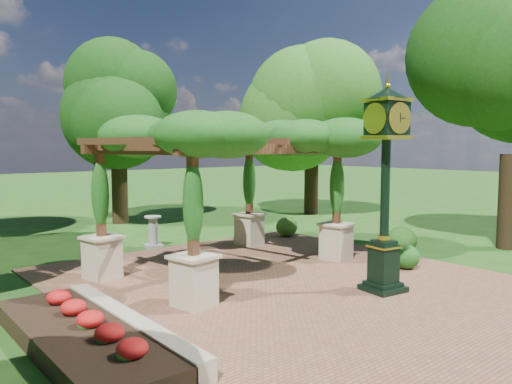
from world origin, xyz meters
TOP-DOWN VIEW (x-y plane):
  - ground at (0.00, 0.00)m, footprint 120.00×120.00m
  - brick_plaza at (0.00, 1.00)m, footprint 10.00×12.00m
  - border_wall at (-4.60, 0.50)m, footprint 0.35×5.00m
  - flower_bed at (-5.50, 0.50)m, footprint 1.50×5.00m
  - pedestal_clock at (1.18, -0.74)m, footprint 1.06×1.06m
  - pergola at (-0.30, 3.34)m, footprint 7.28×5.27m
  - sundial at (-0.47, 7.40)m, footprint 0.72×0.72m
  - shrub_front at (3.44, 0.15)m, footprint 0.92×0.92m
  - shrub_mid at (5.00, 1.37)m, footprint 1.02×1.02m
  - shrub_back at (4.29, 5.89)m, footprint 0.89×0.89m
  - tree_north at (0.98, 13.19)m, footprint 4.32×4.32m
  - tree_east_far at (9.75, 9.93)m, footprint 5.54×5.54m

SIDE VIEW (x-z plane):
  - ground at x=0.00m, z-range 0.00..0.00m
  - brick_plaza at x=0.00m, z-range 0.00..0.04m
  - flower_bed at x=-5.50m, z-range 0.00..0.36m
  - border_wall at x=-4.60m, z-range 0.00..0.40m
  - shrub_front at x=3.44m, z-range 0.04..0.70m
  - shrub_back at x=4.29m, z-range 0.04..0.76m
  - shrub_mid at x=5.00m, z-range 0.04..0.89m
  - sundial at x=-0.47m, z-range -0.07..1.00m
  - pedestal_clock at x=1.18m, z-range 0.47..5.26m
  - pergola at x=-0.30m, z-range 1.34..5.52m
  - tree_north at x=0.98m, z-range 1.36..8.70m
  - tree_east_far at x=9.75m, z-range 1.62..10.21m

